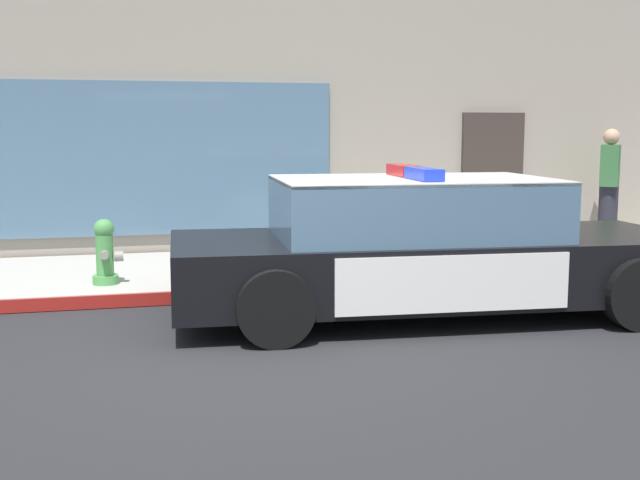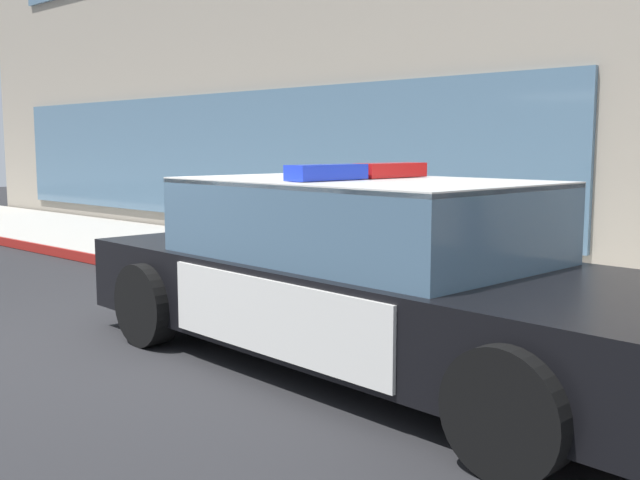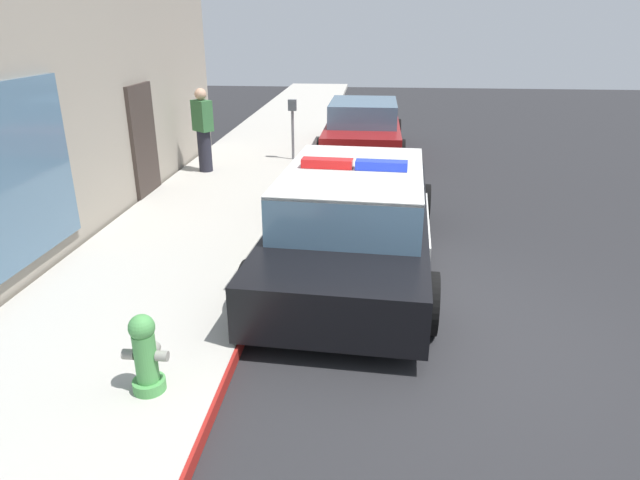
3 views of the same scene
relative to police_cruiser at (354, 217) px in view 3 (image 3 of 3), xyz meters
name	(u,v)px [view 3 (image 3 of 3)]	position (x,y,z in m)	size (l,w,h in m)	color
ground	(456,350)	(-2.03, -1.12, -0.68)	(48.00, 48.00, 0.00)	#262628
sidewalk	(116,327)	(-2.03, 2.46, -0.61)	(48.00, 2.79, 0.15)	#B2ADA3
curb_red_paint	(246,333)	(-2.03, 1.05, -0.61)	(28.80, 0.04, 0.14)	maroon
police_cruiser	(354,217)	(0.00, 0.00, 0.00)	(5.25, 2.38, 1.49)	black
fire_hydrant	(146,354)	(-3.13, 1.64, -0.18)	(0.34, 0.39, 0.73)	#4C994C
car_down_street	(363,128)	(6.92, 0.01, -0.05)	(4.22, 2.02, 1.29)	maroon
pedestrian_on_sidewalk	(203,130)	(4.22, 3.27, 0.33)	(0.45, 0.48, 1.71)	#23232D
parking_meter	(292,118)	(5.47, 1.58, 0.40)	(0.12, 0.18, 1.34)	slate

